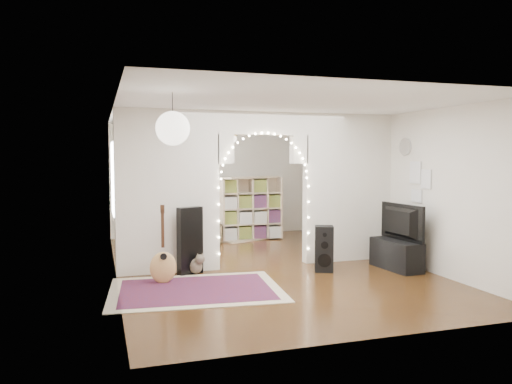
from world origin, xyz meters
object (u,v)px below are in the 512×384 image
object	(u,v)px
bookcase	(251,208)
dining_chair_left	(212,234)
acoustic_guitar	(163,255)
dining_chair_right	(255,229)
dining_table	(196,209)
media_console	(396,255)
floor_speaker	(324,249)

from	to	relation	value
bookcase	dining_chair_left	size ratio (longest dim) A/B	3.14
acoustic_guitar	dining_chair_right	bearing A→B (deg)	64.06
bookcase	dining_table	world-z (taller)	bookcase
media_console	bookcase	size ratio (longest dim) A/B	0.68
floor_speaker	dining_chair_left	xyz separation A→B (m)	(-1.19, 3.26, -0.17)
dining_chair_right	bookcase	bearing A→B (deg)	-128.88
floor_speaker	bookcase	distance (m)	3.48
media_console	dining_table	xyz separation A→B (m)	(-2.64, 4.37, 0.43)
acoustic_guitar	floor_speaker	size ratio (longest dim) A/B	1.32
bookcase	dining_table	size ratio (longest dim) A/B	1.22
acoustic_guitar	dining_chair_left	bearing A→B (deg)	75.47
media_console	acoustic_guitar	bearing A→B (deg)	172.12
dining_table	dining_chair_left	distance (m)	1.03
dining_table	dining_chair_right	bearing A→B (deg)	-21.83
media_console	dining_chair_left	bearing A→B (deg)	120.56
floor_speaker	dining_chair_right	bearing A→B (deg)	112.84
bookcase	dining_chair_right	bearing A→B (deg)	24.62
acoustic_guitar	dining_chair_right	size ratio (longest dim) A/B	2.12
floor_speaker	dining_table	size ratio (longest dim) A/B	0.64
acoustic_guitar	media_console	world-z (taller)	acoustic_guitar
dining_chair_left	bookcase	bearing A→B (deg)	24.88
dining_chair_left	dining_chair_right	xyz separation A→B (m)	(1.13, 0.36, 0.01)
acoustic_guitar	media_console	size ratio (longest dim) A/B	1.02
bookcase	dining_chair_left	xyz separation A→B (m)	(-0.98, -0.19, -0.52)
acoustic_guitar	dining_table	distance (m)	4.34
floor_speaker	bookcase	size ratio (longest dim) A/B	0.52
media_console	dining_table	size ratio (longest dim) A/B	0.83
floor_speaker	bookcase	bearing A→B (deg)	115.36
dining_chair_left	floor_speaker	bearing A→B (deg)	-56.16
media_console	bookcase	bearing A→B (deg)	107.24
acoustic_guitar	bookcase	size ratio (longest dim) A/B	0.69
media_console	bookcase	world-z (taller)	bookcase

